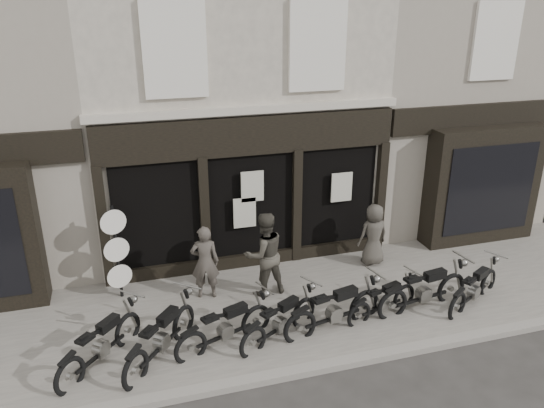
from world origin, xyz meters
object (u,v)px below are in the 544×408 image
object	(u,v)px
motorcycle_0	(101,347)
motorcycle_3	(280,323)
motorcycle_1	(162,341)
motorcycle_5	(383,303)
man_centre	(264,254)
motorcycle_4	(334,313)
motorcycle_2	(226,330)
motorcycle_7	(474,291)
motorcycle_6	(424,293)
advert_sign_post	(117,257)
man_right	(373,235)
man_left	(205,262)

from	to	relation	value
motorcycle_0	motorcycle_3	bearing A→B (deg)	-51.03
motorcycle_1	motorcycle_5	xyz separation A→B (m)	(4.66, 0.11, -0.07)
motorcycle_0	man_centre	distance (m)	3.91
motorcycle_3	motorcycle_4	size ratio (longest dim) A/B	0.83
motorcycle_1	motorcycle_4	world-z (taller)	motorcycle_4
motorcycle_2	motorcycle_7	world-z (taller)	motorcycle_2
motorcycle_0	motorcycle_5	xyz separation A→B (m)	(5.74, -0.03, -0.06)
motorcycle_6	man_centre	size ratio (longest dim) A/B	1.20
motorcycle_2	advert_sign_post	distance (m)	3.11
motorcycle_2	motorcycle_4	xyz separation A→B (m)	(2.24, -0.08, 0.03)
motorcycle_0	motorcycle_3	xyz separation A→B (m)	(3.40, -0.18, -0.02)
motorcycle_1	man_centre	bearing A→B (deg)	-17.16
man_right	motorcycle_1	bearing A→B (deg)	17.51
motorcycle_1	motorcycle_4	xyz separation A→B (m)	(3.47, -0.06, 0.01)
motorcycle_0	motorcycle_4	xyz separation A→B (m)	(4.55, -0.20, 0.02)
motorcycle_6	man_right	world-z (taller)	man_right
motorcycle_2	man_left	distance (m)	1.93
motorcycle_3	advert_sign_post	distance (m)	3.91
motorcycle_7	motorcycle_4	bearing A→B (deg)	152.24
motorcycle_0	motorcycle_7	xyz separation A→B (m)	(7.87, -0.20, -0.02)
motorcycle_6	motorcycle_7	size ratio (longest dim) A/B	1.22
motorcycle_7	motorcycle_5	bearing A→B (deg)	147.65
advert_sign_post	man_right	bearing A→B (deg)	-17.77
motorcycle_4	man_centre	bearing A→B (deg)	107.83
motorcycle_0	motorcycle_2	size ratio (longest dim) A/B	0.87
motorcycle_3	motorcycle_7	world-z (taller)	motorcycle_3
motorcycle_5	motorcycle_3	bearing A→B (deg)	167.00
man_right	advert_sign_post	size ratio (longest dim) A/B	0.68
motorcycle_2	motorcycle_7	distance (m)	5.56
motorcycle_6	man_left	xyz separation A→B (m)	(-4.46, 1.77, 0.53)
motorcycle_6	motorcycle_2	bearing A→B (deg)	171.82
motorcycle_0	motorcycle_1	xyz separation A→B (m)	(1.09, -0.13, 0.02)
motorcycle_7	man_left	size ratio (longest dim) A/B	1.12
motorcycle_4	motorcycle_6	world-z (taller)	motorcycle_6
motorcycle_1	motorcycle_2	xyz separation A→B (m)	(1.23, 0.02, -0.02)
motorcycle_0	motorcycle_4	bearing A→B (deg)	-50.49
motorcycle_4	motorcycle_5	distance (m)	1.21
motorcycle_4	motorcycle_7	distance (m)	3.32
motorcycle_3	man_left	world-z (taller)	man_left
man_right	motorcycle_5	bearing A→B (deg)	64.66
motorcycle_0	man_right	bearing A→B (deg)	-30.14
motorcycle_5	motorcycle_6	world-z (taller)	motorcycle_6
motorcycle_4	motorcycle_7	size ratio (longest dim) A/B	1.20
man_left	motorcycle_1	bearing A→B (deg)	68.42
motorcycle_6	man_centre	bearing A→B (deg)	144.83
motorcycle_3	man_left	distance (m)	2.30
motorcycle_0	advert_sign_post	bearing A→B (deg)	31.61
motorcycle_0	motorcycle_4	distance (m)	4.56
motorcycle_5	motorcycle_7	size ratio (longest dim) A/B	0.97
motorcycle_0	motorcycle_4	world-z (taller)	motorcycle_4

